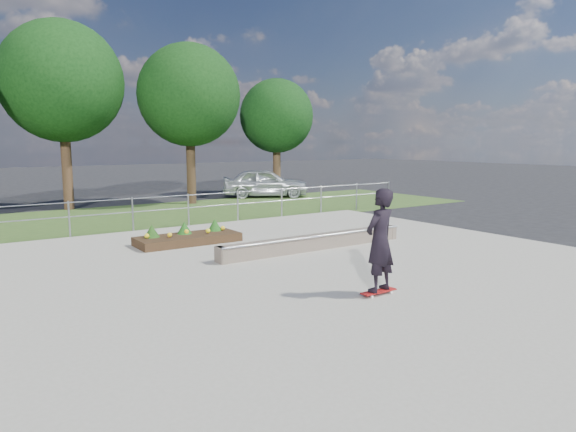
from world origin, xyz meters
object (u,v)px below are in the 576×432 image
object	(u,v)px
grind_ledge	(315,242)
planter_bed	(187,237)
skateboarder	(380,241)
parked_car	(265,183)

from	to	relation	value
grind_ledge	planter_bed	size ratio (longest dim) A/B	2.00
grind_ledge	skateboarder	xyz separation A→B (m)	(-1.59, -4.12, 0.88)
planter_bed	parked_car	size ratio (longest dim) A/B	0.64
planter_bed	parked_car	bearing A→B (deg)	48.23
grind_ledge	skateboarder	size ratio (longest dim) A/B	2.87
skateboarder	parked_car	world-z (taller)	skateboarder
skateboarder	parked_car	xyz separation A→B (m)	(7.93, 16.95, -0.34)
planter_bed	skateboarder	xyz separation A→B (m)	(0.98, -6.97, 0.90)
grind_ledge	skateboarder	bearing A→B (deg)	-111.09
grind_ledge	planter_bed	world-z (taller)	planter_bed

